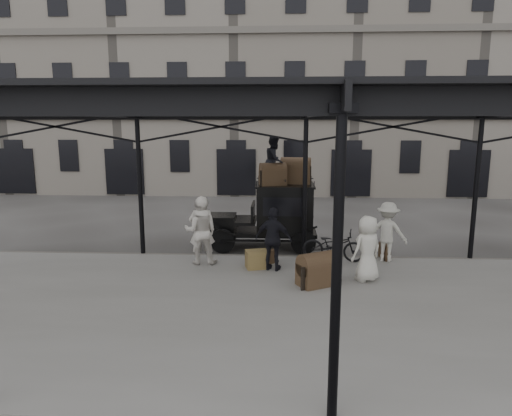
{
  "coord_description": "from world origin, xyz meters",
  "views": [
    {
      "loc": [
        -0.76,
        -11.54,
        4.19
      ],
      "look_at": [
        -1.44,
        1.6,
        1.7
      ],
      "focal_mm": 32.0,
      "sensor_mm": 36.0,
      "label": 1
    }
  ],
  "objects_px": {
    "porter_official": "(273,239)",
    "bicycle": "(333,245)",
    "steamer_trunk_roof_near": "(273,176)",
    "porter_left": "(202,230)",
    "taxi": "(275,213)",
    "steamer_trunk_platform": "(318,271)"
  },
  "relations": [
    {
      "from": "porter_official",
      "to": "bicycle",
      "type": "distance_m",
      "value": 2.04
    },
    {
      "from": "porter_official",
      "to": "steamer_trunk_roof_near",
      "type": "height_order",
      "value": "steamer_trunk_roof_near"
    },
    {
      "from": "porter_left",
      "to": "bicycle",
      "type": "distance_m",
      "value": 3.87
    },
    {
      "from": "porter_left",
      "to": "bicycle",
      "type": "bearing_deg",
      "value": -179.42
    },
    {
      "from": "taxi",
      "to": "steamer_trunk_roof_near",
      "type": "bearing_deg",
      "value": -108.07
    },
    {
      "from": "bicycle",
      "to": "steamer_trunk_platform",
      "type": "xyz_separation_m",
      "value": [
        -0.63,
        -2.08,
        -0.12
      ]
    },
    {
      "from": "steamer_trunk_platform",
      "to": "bicycle",
      "type": "bearing_deg",
      "value": 44.08
    },
    {
      "from": "bicycle",
      "to": "steamer_trunk_roof_near",
      "type": "distance_m",
      "value": 3.04
    },
    {
      "from": "bicycle",
      "to": "porter_official",
      "type": "bearing_deg",
      "value": 129.66
    },
    {
      "from": "porter_left",
      "to": "steamer_trunk_platform",
      "type": "distance_m",
      "value": 3.61
    },
    {
      "from": "steamer_trunk_platform",
      "to": "porter_official",
      "type": "bearing_deg",
      "value": 105.96
    },
    {
      "from": "porter_left",
      "to": "steamer_trunk_platform",
      "type": "relative_size",
      "value": 2.08
    },
    {
      "from": "taxi",
      "to": "porter_left",
      "type": "bearing_deg",
      "value": -131.81
    },
    {
      "from": "bicycle",
      "to": "steamer_trunk_platform",
      "type": "relative_size",
      "value": 1.88
    },
    {
      "from": "taxi",
      "to": "porter_left",
      "type": "height_order",
      "value": "taxi"
    },
    {
      "from": "porter_left",
      "to": "porter_official",
      "type": "xyz_separation_m",
      "value": [
        2.05,
        -0.47,
        -0.12
      ]
    },
    {
      "from": "taxi",
      "to": "porter_official",
      "type": "distance_m",
      "value": 2.78
    },
    {
      "from": "porter_official",
      "to": "steamer_trunk_roof_near",
      "type": "distance_m",
      "value": 2.92
    },
    {
      "from": "porter_left",
      "to": "porter_official",
      "type": "distance_m",
      "value": 2.11
    },
    {
      "from": "porter_official",
      "to": "porter_left",
      "type": "bearing_deg",
      "value": 2.92
    },
    {
      "from": "taxi",
      "to": "steamer_trunk_platform",
      "type": "distance_m",
      "value": 4.11
    },
    {
      "from": "porter_official",
      "to": "steamer_trunk_platform",
      "type": "relative_size",
      "value": 1.84
    }
  ]
}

